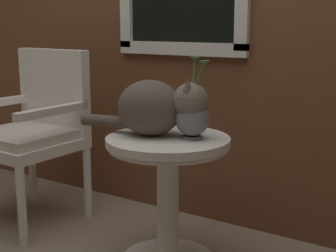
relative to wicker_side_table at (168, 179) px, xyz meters
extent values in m
cube|color=silver|center=(-0.29, 0.56, 0.54)|extent=(0.80, 0.03, 0.07)
cylinder|color=silver|center=(0.00, 0.00, -0.11)|extent=(0.10, 0.10, 0.53)
cylinder|color=silver|center=(0.00, 0.00, 0.17)|extent=(0.55, 0.55, 0.03)
torus|color=silver|center=(0.00, 0.00, 0.14)|extent=(0.53, 0.53, 0.02)
cylinder|color=silver|center=(-0.71, -0.23, -0.21)|extent=(0.04, 0.04, 0.41)
cylinder|color=silver|center=(-1.16, 0.24, -0.21)|extent=(0.04, 0.04, 0.41)
cylinder|color=silver|center=(-0.70, 0.23, -0.21)|extent=(0.04, 0.04, 0.41)
cube|color=silver|center=(-0.93, 0.01, 0.03)|extent=(0.52, 0.52, 0.06)
cube|color=beige|center=(-0.93, 0.01, 0.08)|extent=(0.48, 0.48, 0.05)
cube|color=silver|center=(-0.93, 0.23, 0.30)|extent=(0.51, 0.07, 0.48)
cube|color=silver|center=(-0.70, 0.00, 0.24)|extent=(0.06, 0.47, 0.04)
ellipsoid|color=brown|center=(-0.09, -0.01, 0.31)|extent=(0.34, 0.30, 0.25)
sphere|color=#76695D|center=(0.09, 0.03, 0.36)|extent=(0.15, 0.15, 0.15)
cone|color=brown|center=(0.10, -0.01, 0.42)|extent=(0.05, 0.05, 0.05)
cone|color=brown|center=(0.08, 0.07, 0.42)|extent=(0.05, 0.05, 0.05)
cylinder|color=brown|center=(-0.29, -0.05, 0.24)|extent=(0.27, 0.11, 0.05)
cylinder|color=slate|center=(0.10, 0.04, 0.20)|extent=(0.09, 0.09, 0.01)
ellipsoid|color=slate|center=(0.10, 0.04, 0.28)|extent=(0.15, 0.15, 0.15)
cylinder|color=slate|center=(0.10, 0.04, 0.36)|extent=(0.08, 0.08, 0.06)
torus|color=slate|center=(0.10, 0.04, 0.39)|extent=(0.10, 0.10, 0.02)
cylinder|color=#47893D|center=(0.09, 0.05, 0.46)|extent=(0.02, 0.04, 0.14)
cone|color=#47893D|center=(0.09, 0.07, 0.53)|extent=(0.04, 0.04, 0.02)
cylinder|color=#47893D|center=(0.13, 0.03, 0.45)|extent=(0.06, 0.01, 0.13)
cone|color=#47893D|center=(0.16, 0.03, 0.52)|extent=(0.04, 0.04, 0.02)
camera|label=1|loc=(1.16, -1.76, 0.68)|focal=53.08mm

